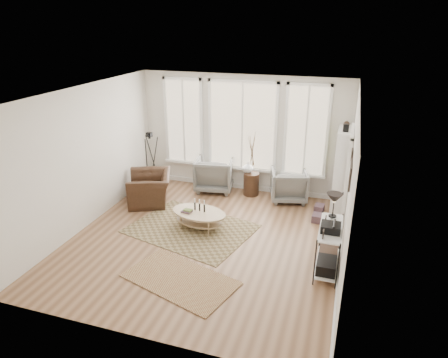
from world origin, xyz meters
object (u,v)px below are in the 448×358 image
(coffee_table, at_px, (199,215))
(armchair_right, at_px, (289,185))
(accent_chair, at_px, (150,188))
(armchair_left, at_px, (215,174))
(low_shelf, at_px, (329,244))
(side_table, at_px, (252,165))
(bookcase, at_px, (341,170))

(coffee_table, distance_m, armchair_right, 2.52)
(accent_chair, bearing_deg, armchair_left, 110.77)
(armchair_left, relative_size, accent_chair, 0.86)
(low_shelf, relative_size, armchair_left, 1.38)
(coffee_table, bearing_deg, accent_chair, 151.57)
(accent_chair, bearing_deg, low_shelf, 46.37)
(armchair_left, xyz_separation_m, side_table, (0.97, -0.03, 0.34))
(coffee_table, relative_size, side_table, 0.80)
(low_shelf, height_order, accent_chair, low_shelf)
(coffee_table, bearing_deg, armchair_right, 51.54)
(bookcase, bearing_deg, armchair_right, 172.17)
(side_table, distance_m, accent_chair, 2.51)
(armchair_left, xyz_separation_m, accent_chair, (-1.22, -1.19, -0.07))
(armchair_right, bearing_deg, bookcase, 157.23)
(low_shelf, bearing_deg, accent_chair, 159.82)
(bookcase, distance_m, accent_chair, 4.44)
(side_table, bearing_deg, accent_chair, -152.22)
(bookcase, bearing_deg, accent_chair, -167.35)
(low_shelf, height_order, armchair_left, low_shelf)
(armchair_right, bearing_deg, accent_chair, 4.86)
(low_shelf, xyz_separation_m, armchair_left, (-3.02, 2.75, -0.08))
(armchair_left, bearing_deg, coffee_table, 90.07)
(armchair_right, height_order, side_table, side_table)
(low_shelf, distance_m, side_table, 3.41)
(coffee_table, height_order, accent_chair, accent_chair)
(bookcase, xyz_separation_m, armchair_right, (-1.17, 0.16, -0.57))
(low_shelf, relative_size, coffee_table, 1.01)
(armchair_right, xyz_separation_m, side_table, (-0.93, 0.03, 0.39))
(low_shelf, distance_m, armchair_right, 2.91)
(bookcase, xyz_separation_m, armchair_left, (-3.07, 0.22, -0.52))
(low_shelf, height_order, coffee_table, low_shelf)
(coffee_table, distance_m, armchair_left, 2.06)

